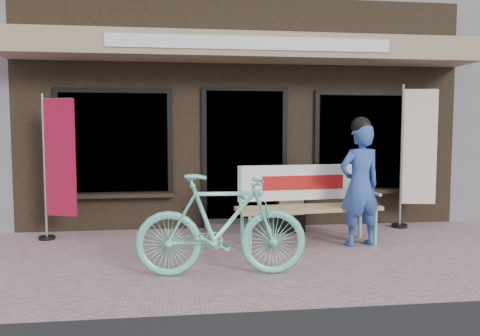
{
  "coord_description": "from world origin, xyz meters",
  "views": [
    {
      "loc": [
        -0.99,
        -5.3,
        1.54
      ],
      "look_at": [
        -0.24,
        0.7,
        1.05
      ],
      "focal_mm": 35.0,
      "sensor_mm": 36.0,
      "label": 1
    }
  ],
  "objects": [
    {
      "name": "ground",
      "position": [
        0.0,
        0.0,
        0.0
      ],
      "size": [
        70.0,
        70.0,
        0.0
      ],
      "primitive_type": "plane",
      "color": "#B58A93",
      "rests_on": "ground"
    },
    {
      "name": "storefront",
      "position": [
        0.0,
        4.96,
        2.99
      ],
      "size": [
        7.0,
        6.77,
        6.0
      ],
      "color": "black",
      "rests_on": "ground"
    },
    {
      "name": "bench",
      "position": [
        0.7,
        0.86,
        0.62
      ],
      "size": [
        2.0,
        0.69,
        1.06
      ],
      "rotation": [
        0.0,
        0.0,
        0.1
      ],
      "color": "#70DAC2",
      "rests_on": "ground"
    },
    {
      "name": "person",
      "position": [
        1.36,
        0.61,
        0.84
      ],
      "size": [
        0.65,
        0.5,
        1.72
      ],
      "rotation": [
        0.0,
        0.0,
        0.2
      ],
      "color": "#3051A6",
      "rests_on": "ground"
    },
    {
      "name": "bicycle",
      "position": [
        -0.58,
        -0.46,
        0.54
      ],
      "size": [
        1.83,
        0.59,
        1.08
      ],
      "primitive_type": "imported",
      "rotation": [
        0.0,
        0.0,
        1.52
      ],
      "color": "#70DAC2",
      "rests_on": "ground"
    },
    {
      "name": "nobori_red",
      "position": [
        -2.7,
        1.42,
        1.05
      ],
      "size": [
        0.6,
        0.32,
        2.04
      ],
      "rotation": [
        0.0,
        0.0,
        -0.35
      ],
      "color": "gray",
      "rests_on": "ground"
    },
    {
      "name": "nobori_cream",
      "position": [
        2.66,
        1.61,
        1.16
      ],
      "size": [
        0.67,
        0.29,
        2.25
      ],
      "rotation": [
        0.0,
        0.0,
        -0.22
      ],
      "color": "gray",
      "rests_on": "ground"
    },
    {
      "name": "menu_stand",
      "position": [
        0.63,
        1.48,
        0.46
      ],
      "size": [
        0.45,
        0.13,
        0.9
      ],
      "rotation": [
        0.0,
        0.0,
        0.07
      ],
      "color": "black",
      "rests_on": "ground"
    }
  ]
}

